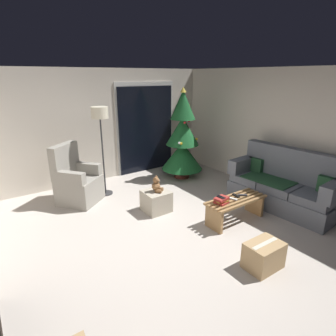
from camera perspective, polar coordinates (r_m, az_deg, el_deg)
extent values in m
plane|color=#BCB2A8|center=(4.35, 0.98, -14.13)|extent=(7.00, 7.00, 0.00)
cube|color=beige|center=(6.49, -15.15, 8.18)|extent=(5.72, 0.12, 2.50)
cube|color=beige|center=(5.92, 24.25, 6.25)|extent=(0.12, 6.00, 2.50)
cube|color=silver|center=(7.00, -4.55, 8.24)|extent=(1.60, 0.02, 2.20)
cube|color=black|center=(6.99, -4.46, 7.82)|extent=(1.50, 0.02, 2.10)
cube|color=slate|center=(5.59, 22.08, -5.84)|extent=(0.89, 1.95, 0.34)
cube|color=slate|center=(5.25, 28.15, -5.45)|extent=(0.72, 0.65, 0.14)
cube|color=slate|center=(5.48, 22.27, -3.61)|extent=(0.72, 0.65, 0.14)
cube|color=slate|center=(5.77, 16.96, -1.90)|extent=(0.72, 0.65, 0.14)
cube|color=slate|center=(5.63, 24.33, 0.71)|extent=(0.34, 1.91, 0.60)
cube|color=slate|center=(5.11, 31.13, -4.01)|extent=(0.77, 0.25, 0.28)
cube|color=slate|center=(5.85, 15.26, 0.72)|extent=(0.77, 0.25, 0.28)
cube|color=#234C2D|center=(5.55, 20.04, -2.20)|extent=(0.66, 0.94, 0.02)
cube|color=#234C2D|center=(5.31, 30.05, -3.06)|extent=(0.14, 0.33, 0.28)
cube|color=#234C2D|center=(5.89, 17.51, 0.62)|extent=(0.14, 0.33, 0.28)
cube|color=#9E7547|center=(4.65, 15.46, -7.07)|extent=(1.10, 0.05, 0.04)
cube|color=#9E7547|center=(4.70, 14.64, -6.71)|extent=(1.10, 0.05, 0.04)
cube|color=#9E7547|center=(4.75, 13.84, -6.36)|extent=(1.10, 0.05, 0.04)
cube|color=#9E7547|center=(4.81, 13.06, -6.01)|extent=(1.10, 0.05, 0.04)
cube|color=#9E7547|center=(4.86, 12.30, -5.67)|extent=(1.10, 0.05, 0.04)
cube|color=#9E7547|center=(4.52, 9.43, -10.31)|extent=(0.05, 0.36, 0.37)
cube|color=#9E7547|center=(5.19, 17.31, -6.97)|extent=(0.05, 0.36, 0.37)
cube|color=silver|center=(4.70, 13.14, -6.19)|extent=(0.09, 0.16, 0.02)
cube|color=black|center=(4.84, 13.78, -5.53)|extent=(0.07, 0.16, 0.02)
cube|color=#333338|center=(4.88, 15.06, -5.39)|extent=(0.15, 0.13, 0.02)
cube|color=#A32D28|center=(4.54, 10.86, -6.91)|extent=(0.22, 0.22, 0.03)
cube|color=#B79333|center=(4.53, 10.85, -6.57)|extent=(0.21, 0.18, 0.03)
cube|color=#A32D28|center=(4.51, 10.94, -6.19)|extent=(0.25, 0.19, 0.04)
cube|color=black|center=(4.50, 10.82, -5.89)|extent=(0.08, 0.15, 0.01)
cylinder|color=#4C1E19|center=(6.71, 2.86, -1.47)|extent=(0.36, 0.36, 0.10)
cylinder|color=brown|center=(6.68, 2.87, -0.58)|extent=(0.08, 0.08, 0.12)
cone|color=#195628|center=(6.56, 2.93, 2.59)|extent=(0.96, 0.96, 0.65)
cone|color=#195628|center=(6.43, 3.01, 7.65)|extent=(0.76, 0.76, 0.65)
cone|color=#195628|center=(6.34, 3.11, 12.88)|extent=(0.56, 0.56, 0.65)
sphere|color=#1E8C33|center=(6.70, 1.47, 7.15)|extent=(0.06, 0.06, 0.06)
sphere|color=white|center=(6.15, 2.33, 5.16)|extent=(0.06, 0.06, 0.06)
sphere|color=blue|center=(6.62, 5.93, 5.16)|extent=(0.06, 0.06, 0.06)
sphere|color=gold|center=(6.41, 5.90, 5.96)|extent=(0.06, 0.06, 0.06)
sphere|color=red|center=(6.29, 4.95, 10.05)|extent=(0.06, 0.06, 0.06)
sphere|color=red|center=(6.59, 4.33, 9.63)|extent=(0.06, 0.06, 0.06)
sphere|color=red|center=(6.16, 3.44, 9.31)|extent=(0.06, 0.06, 0.06)
sphere|color=gold|center=(6.14, 2.73, 5.05)|extent=(0.06, 0.06, 0.06)
sphere|color=white|center=(6.63, 5.90, 5.09)|extent=(0.06, 0.06, 0.06)
sphere|color=red|center=(6.73, 2.49, 7.63)|extent=(0.06, 0.06, 0.06)
sphere|color=gold|center=(6.44, 4.26, 12.64)|extent=(0.06, 0.06, 0.06)
cone|color=#EAD14C|center=(6.32, 3.16, 15.81)|extent=(0.14, 0.14, 0.12)
cube|color=gray|center=(5.66, -17.55, -5.17)|extent=(0.95, 0.95, 0.31)
cube|color=gray|center=(5.57, -17.79, -2.86)|extent=(0.95, 0.95, 0.18)
cube|color=gray|center=(5.59, -20.49, 1.40)|extent=(0.63, 0.55, 0.64)
cube|color=gray|center=(5.71, -16.26, -0.04)|extent=(0.47, 0.54, 0.22)
cube|color=gray|center=(5.28, -19.51, -1.90)|extent=(0.47, 0.54, 0.22)
cylinder|color=#2D2D30|center=(5.95, -12.65, -5.03)|extent=(0.28, 0.28, 0.02)
cylinder|color=#2D2D30|center=(5.69, -13.20, 2.26)|extent=(0.03, 0.03, 1.55)
cylinder|color=beige|center=(5.51, -13.87, 11.02)|extent=(0.32, 0.32, 0.22)
cube|color=#B2A893|center=(5.04, -2.44, -6.80)|extent=(0.44, 0.44, 0.38)
cylinder|color=brown|center=(4.97, -1.64, -4.33)|extent=(0.12, 0.13, 0.06)
cylinder|color=brown|center=(4.89, -1.98, -4.77)|extent=(0.12, 0.13, 0.06)
sphere|color=brown|center=(4.92, -2.49, -3.75)|extent=(0.15, 0.15, 0.15)
sphere|color=brown|center=(4.88, -2.51, -2.45)|extent=(0.11, 0.11, 0.11)
sphere|color=#A37A51|center=(4.87, -1.95, -2.62)|extent=(0.04, 0.04, 0.04)
sphere|color=brown|center=(4.89, -2.38, -1.79)|extent=(0.04, 0.04, 0.04)
sphere|color=brown|center=(4.83, -2.65, -2.09)|extent=(0.04, 0.04, 0.04)
sphere|color=brown|center=(4.98, -2.02, -3.36)|extent=(0.06, 0.06, 0.06)
sphere|color=brown|center=(4.85, -2.52, -3.97)|extent=(0.06, 0.06, 0.06)
cube|color=tan|center=(3.88, 19.04, -16.62)|extent=(0.47, 0.34, 0.35)
cube|color=beige|center=(3.79, 19.33, -14.41)|extent=(0.43, 0.07, 0.00)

